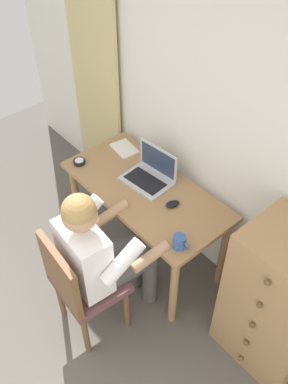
% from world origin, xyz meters
% --- Properties ---
extents(wall_back, '(4.80, 0.05, 2.50)m').
position_xyz_m(wall_back, '(0.00, 2.20, 1.25)').
color(wall_back, silver).
rests_on(wall_back, ground_plane).
extents(curtain_panel, '(0.60, 0.03, 2.30)m').
position_xyz_m(curtain_panel, '(-1.29, 2.13, 1.15)').
color(curtain_panel, '#CCB77A').
rests_on(curtain_panel, ground_plane).
extents(desk, '(1.25, 0.61, 0.72)m').
position_xyz_m(desk, '(-0.32, 1.83, 0.62)').
color(desk, '#9E754C').
rests_on(desk, ground_plane).
extents(dresser, '(0.55, 0.48, 1.06)m').
position_xyz_m(dresser, '(0.79, 1.92, 0.53)').
color(dresser, '#9E754C').
rests_on(dresser, ground_plane).
extents(chair, '(0.45, 0.43, 0.90)m').
position_xyz_m(chair, '(-0.10, 1.10, 0.51)').
color(chair, brown).
rests_on(chair, ground_plane).
extents(person_seated, '(0.55, 0.60, 1.22)m').
position_xyz_m(person_seated, '(-0.09, 1.28, 0.69)').
color(person_seated, '#4C4C4C').
rests_on(person_seated, ground_plane).
extents(laptop, '(0.36, 0.28, 0.24)m').
position_xyz_m(laptop, '(-0.37, 1.92, 0.77)').
color(laptop, '#B7BABF').
rests_on(laptop, desk).
extents(computer_mouse, '(0.08, 0.11, 0.03)m').
position_xyz_m(computer_mouse, '(-0.07, 1.85, 0.74)').
color(computer_mouse, black).
rests_on(computer_mouse, desk).
extents(desk_clock, '(0.09, 0.09, 0.03)m').
position_xyz_m(desk_clock, '(-0.85, 1.63, 0.74)').
color(desk_clock, black).
rests_on(desk_clock, desk).
extents(notebook_pad, '(0.23, 0.18, 0.01)m').
position_xyz_m(notebook_pad, '(-0.76, 1.99, 0.73)').
color(notebook_pad, silver).
rests_on(notebook_pad, desk).
extents(coffee_mug, '(0.12, 0.08, 0.09)m').
position_xyz_m(coffee_mug, '(0.21, 1.64, 0.77)').
color(coffee_mug, '#33518C').
rests_on(coffee_mug, desk).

